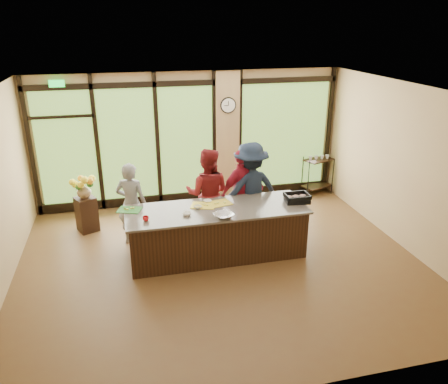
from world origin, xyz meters
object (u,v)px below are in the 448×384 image
island_base (217,233)px  cook_right (250,189)px  cook_left (132,204)px  bar_cart (318,170)px  roasting_pan (297,200)px  flower_stand (87,214)px

island_base → cook_right: bearing=40.5°
island_base → cook_left: 1.71m
island_base → cook_right: size_ratio=1.65×
bar_cart → cook_right: bearing=-164.1°
roasting_pan → bar_cart: bearing=64.8°
island_base → roasting_pan: bearing=-1.4°
cook_right → flower_stand: bearing=-26.7°
bar_cart → cook_left: bearing=178.0°
island_base → cook_left: size_ratio=1.92×
cook_left → roasting_pan: cook_left is taller
cook_right → bar_cart: 2.87m
island_base → roasting_pan: (1.50, -0.04, 0.52)m
roasting_pan → flower_stand: roasting_pan is taller
roasting_pan → bar_cart: roasting_pan is taller
roasting_pan → flower_stand: size_ratio=0.59×
island_base → bar_cart: bar_cart is taller
cook_left → flower_stand: bearing=-18.8°
cook_right → bar_cart: cook_right is taller
cook_right → bar_cart: (2.26, 1.73, -0.36)m
bar_cart → roasting_pan: bearing=-144.3°
island_base → flower_stand: island_base is taller
cook_right → roasting_pan: bearing=120.0°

